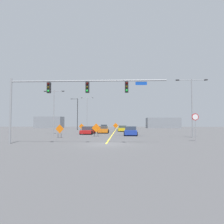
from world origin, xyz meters
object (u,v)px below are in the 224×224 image
at_px(traffic_signal_assembly, 68,91).
at_px(car_yellow_passing, 123,128).
at_px(construction_sign_median_far, 96,128).
at_px(car_red_far, 88,130).
at_px(car_blue_distant, 131,131).
at_px(construction_sign_left_shoulder, 81,127).
at_px(street_lamp_mid_left, 77,113).
at_px(construction_sign_median_near, 116,126).
at_px(street_lamp_near_left, 192,102).
at_px(stop_sign, 195,122).
at_px(car_black_near, 104,127).
at_px(car_orange_mid, 103,130).
at_px(construction_sign_left_lane, 60,129).
at_px(street_lamp_near_right, 54,108).
at_px(street_lamp_far_right, 87,110).

height_order(traffic_signal_assembly, car_yellow_passing, traffic_signal_assembly).
distance_m(traffic_signal_assembly, construction_sign_median_far, 10.75).
bearing_deg(car_red_far, car_blue_distant, -24.01).
xyz_separation_m(construction_sign_left_shoulder, car_red_far, (2.59, -7.12, -0.48)).
bearing_deg(street_lamp_mid_left, construction_sign_median_near, -21.57).
height_order(street_lamp_mid_left, car_red_far, street_lamp_mid_left).
distance_m(construction_sign_median_far, car_blue_distant, 5.80).
relative_size(street_lamp_near_left, car_blue_distant, 1.98).
height_order(traffic_signal_assembly, stop_sign, traffic_signal_assembly).
height_order(construction_sign_left_shoulder, car_black_near, construction_sign_left_shoulder).
height_order(street_lamp_near_left, construction_sign_median_far, street_lamp_near_left).
relative_size(traffic_signal_assembly, car_red_far, 3.55).
relative_size(car_black_near, car_red_far, 0.90).
xyz_separation_m(car_red_far, car_orange_mid, (2.41, 3.55, -0.03)).
xyz_separation_m(street_lamp_near_left, car_yellow_passing, (-9.30, 17.97, -4.17)).
bearing_deg(street_lamp_mid_left, construction_sign_left_lane, -82.33).
bearing_deg(stop_sign, street_lamp_near_left, 73.68).
xyz_separation_m(street_lamp_mid_left, car_orange_mid, (8.33, -13.97, -4.04)).
distance_m(street_lamp_near_right, car_black_near, 23.86).
distance_m(construction_sign_left_shoulder, car_red_far, 7.59).
height_order(construction_sign_median_far, car_blue_distant, construction_sign_median_far).
relative_size(construction_sign_left_lane, car_blue_distant, 0.44).
height_order(car_black_near, car_red_far, car_black_near).
height_order(street_lamp_near_right, car_red_far, street_lamp_near_right).
xyz_separation_m(street_lamp_near_right, construction_sign_median_far, (8.20, -5.37, -3.42)).
height_order(street_lamp_near_right, street_lamp_far_right, street_lamp_far_right).
bearing_deg(street_lamp_near_left, car_black_near, 116.27).
bearing_deg(car_orange_mid, construction_sign_median_near, 77.78).
xyz_separation_m(stop_sign, car_red_far, (-14.01, 12.66, -1.50)).
xyz_separation_m(street_lamp_near_right, street_lamp_far_right, (1.04, 28.26, 1.21)).
height_order(street_lamp_near_right, construction_sign_median_near, street_lamp_near_right).
bearing_deg(car_blue_distant, construction_sign_left_shoulder, 133.69).
height_order(street_lamp_mid_left, street_lamp_far_right, street_lamp_far_right).
relative_size(stop_sign, construction_sign_left_shoulder, 1.70).
bearing_deg(car_blue_distant, street_lamp_far_right, 111.64).
relative_size(construction_sign_left_lane, car_yellow_passing, 0.39).
relative_size(street_lamp_near_right, car_black_near, 1.98).
xyz_separation_m(traffic_signal_assembly, car_orange_mid, (1.76, 19.34, -4.49)).
relative_size(street_lamp_near_left, car_red_far, 1.85).
relative_size(traffic_signal_assembly, car_yellow_passing, 3.33).
xyz_separation_m(car_yellow_passing, car_red_far, (-6.22, -10.47, -0.00)).
xyz_separation_m(street_lamp_far_right, construction_sign_median_near, (9.51, -14.34, -4.63)).
bearing_deg(street_lamp_far_right, street_lamp_near_left, -59.84).
bearing_deg(street_lamp_near_left, car_orange_mid, 139.85).
height_order(street_lamp_mid_left, construction_sign_median_far, street_lamp_mid_left).
xyz_separation_m(street_lamp_mid_left, car_yellow_passing, (12.13, -7.06, -4.01)).
relative_size(traffic_signal_assembly, stop_sign, 5.05).
bearing_deg(construction_sign_left_shoulder, construction_sign_median_far, -69.82).
bearing_deg(car_orange_mid, construction_sign_left_shoulder, 144.46).
relative_size(street_lamp_near_right, street_lamp_far_right, 0.77).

